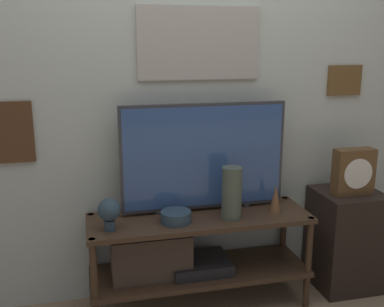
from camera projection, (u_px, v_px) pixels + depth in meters
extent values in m
cube|color=beige|center=(190.00, 85.00, 2.76)|extent=(6.40, 0.06, 2.70)
cube|color=#B2ADA3|center=(199.00, 43.00, 2.67)|extent=(0.75, 0.02, 0.43)
cube|color=#B2BCC6|center=(199.00, 43.00, 2.66)|extent=(0.71, 0.01, 0.39)
cube|color=#4C2D19|center=(5.00, 133.00, 2.53)|extent=(0.31, 0.02, 0.35)
cube|color=#2D2D33|center=(4.00, 133.00, 2.53)|extent=(0.28, 0.01, 0.31)
cube|color=brown|center=(344.00, 80.00, 2.95)|extent=(0.24, 0.02, 0.20)
cube|color=#BCB299|center=(345.00, 80.00, 2.94)|extent=(0.20, 0.01, 0.16)
cube|color=#422D1E|center=(200.00, 218.00, 2.70)|extent=(1.34, 0.42, 0.03)
cube|color=#422D1E|center=(200.00, 271.00, 2.78)|extent=(1.34, 0.42, 0.03)
cylinder|color=#422D1E|center=(95.00, 289.00, 2.45)|extent=(0.04, 0.04, 0.59)
cylinder|color=#422D1E|center=(308.00, 263.00, 2.74)|extent=(0.04, 0.04, 0.59)
cylinder|color=#422D1E|center=(93.00, 259.00, 2.79)|extent=(0.04, 0.04, 0.59)
cylinder|color=#422D1E|center=(283.00, 239.00, 3.08)|extent=(0.04, 0.04, 0.59)
cube|color=black|center=(200.00, 264.00, 2.77)|extent=(0.36, 0.30, 0.07)
cube|color=#47382D|center=(151.00, 254.00, 2.68)|extent=(0.47, 0.23, 0.27)
cylinder|color=#333338|center=(159.00, 212.00, 2.73)|extent=(0.05, 0.05, 0.02)
cylinder|color=#333338|center=(246.00, 205.00, 2.85)|extent=(0.05, 0.05, 0.02)
cube|color=#333338|center=(204.00, 156.00, 2.71)|extent=(1.01, 0.04, 0.65)
cube|color=#33518C|center=(204.00, 157.00, 2.70)|extent=(0.98, 0.01, 0.61)
cone|color=brown|center=(276.00, 198.00, 2.74)|extent=(0.07, 0.07, 0.18)
cylinder|color=#4C5647|center=(232.00, 193.00, 2.63)|extent=(0.12, 0.12, 0.31)
cylinder|color=#2D4251|center=(176.00, 217.00, 2.59)|extent=(0.18, 0.18, 0.07)
cylinder|color=#2D4251|center=(110.00, 225.00, 2.49)|extent=(0.06, 0.06, 0.06)
sphere|color=#2D4251|center=(109.00, 210.00, 2.47)|extent=(0.13, 0.13, 0.13)
cube|color=black|center=(345.00, 239.00, 3.00)|extent=(0.41, 0.40, 0.66)
cube|color=brown|center=(353.00, 172.00, 2.85)|extent=(0.26, 0.10, 0.29)
cylinder|color=white|center=(358.00, 174.00, 2.80)|extent=(0.19, 0.01, 0.19)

